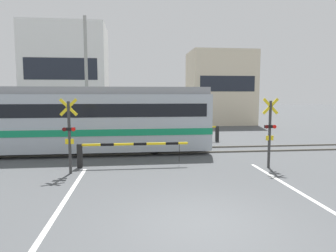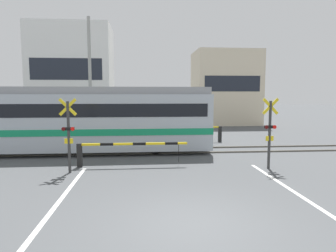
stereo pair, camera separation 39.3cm
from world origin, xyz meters
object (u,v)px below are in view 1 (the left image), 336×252
object	(u,v)px
crossing_barrier_far	(197,130)
crossing_signal_left	(69,133)
commuter_train	(63,118)
pedestrian	(146,125)
crossing_signal_right	(270,130)
crossing_barrier_near	(113,149)

from	to	relation	value
crossing_barrier_far	crossing_signal_left	world-z (taller)	crossing_signal_left
commuter_train	pedestrian	bearing A→B (deg)	48.06
crossing_barrier_far	crossing_signal_right	world-z (taller)	crossing_signal_right
crossing_signal_left	crossing_signal_right	size ratio (longest dim) A/B	1.00
commuter_train	crossing_signal_left	world-z (taller)	commuter_train
crossing_signal_left	crossing_signal_right	world-z (taller)	same
crossing_signal_left	crossing_signal_right	distance (m)	8.02
commuter_train	pedestrian	distance (m)	6.69
commuter_train	pedestrian	world-z (taller)	commuter_train
commuter_train	crossing_signal_right	bearing A→B (deg)	-24.05
crossing_signal_right	pedestrian	world-z (taller)	crossing_signal_right
crossing_barrier_near	crossing_signal_left	xyz separation A→B (m)	(-1.57, -0.90, 0.84)
crossing_signal_right	crossing_barrier_near	bearing A→B (deg)	172.10
crossing_barrier_near	crossing_signal_right	size ratio (longest dim) A/B	1.60
commuter_train	crossing_signal_right	size ratio (longest dim) A/B	5.18
crossing_barrier_near	crossing_signal_right	bearing A→B (deg)	-7.90
crossing_barrier_far	crossing_signal_right	xyz separation A→B (m)	(1.57, -7.08, 0.84)
crossing_barrier_near	crossing_barrier_far	bearing A→B (deg)	51.67
crossing_barrier_near	crossing_signal_left	bearing A→B (deg)	-150.21
crossing_signal_left	crossing_barrier_near	bearing A→B (deg)	29.79
crossing_signal_left	pedestrian	bearing A→B (deg)	70.14
crossing_barrier_near	crossing_signal_right	xyz separation A→B (m)	(6.46, -0.90, 0.84)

